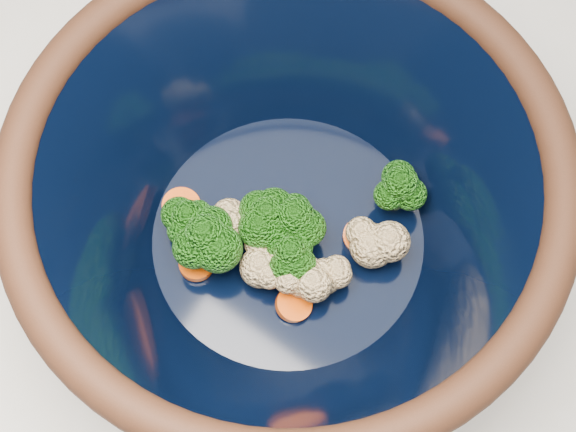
{
  "coord_description": "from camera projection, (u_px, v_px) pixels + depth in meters",
  "views": [
    {
      "loc": [
        0.16,
        -0.24,
        1.48
      ],
      "look_at": [
        0.04,
        -0.07,
        0.97
      ],
      "focal_mm": 50.0,
      "sensor_mm": 36.0,
      "label": 1
    }
  ],
  "objects": [
    {
      "name": "counter",
      "position": [
        295.0,
        321.0,
        1.06
      ],
      "size": [
        1.2,
        1.2,
        0.9
      ],
      "primitive_type": "cube",
      "color": "silver",
      "rests_on": "ground"
    },
    {
      "name": "ground",
      "position": [
        293.0,
        389.0,
        1.47
      ],
      "size": [
        3.0,
        3.0,
        0.0
      ],
      "primitive_type": "plane",
      "color": "#9E7A54",
      "rests_on": "ground"
    },
    {
      "name": "vegetable_pile",
      "position": [
        281.0,
        232.0,
        0.56
      ],
      "size": [
        0.16,
        0.16,
        0.06
      ],
      "color": "#608442",
      "rests_on": "mixing_bowl"
    },
    {
      "name": "mixing_bowl",
      "position": [
        288.0,
        207.0,
        0.54
      ],
      "size": [
        0.39,
        0.39,
        0.16
      ],
      "rotation": [
        0.0,
        0.0,
        0.14
      ],
      "color": "black",
      "rests_on": "counter"
    }
  ]
}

